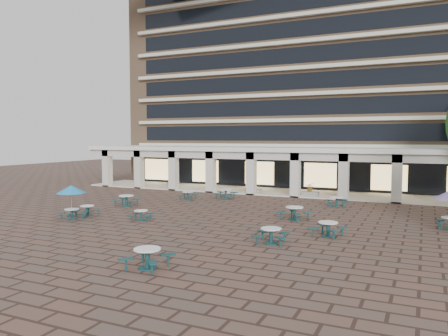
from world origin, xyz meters
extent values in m
plane|color=brown|center=(0.00, 0.00, 0.00)|extent=(120.00, 120.00, 0.00)
cube|color=#8D6D50|center=(0.00, 25.50, 11.00)|extent=(40.00, 15.00, 22.00)
cube|color=beige|center=(0.00, 17.75, 4.50)|extent=(36.80, 0.50, 0.35)
cube|color=black|center=(0.00, 17.98, 5.80)|extent=(35.20, 0.05, 1.60)
cube|color=beige|center=(0.00, 17.75, 7.10)|extent=(36.80, 0.50, 0.35)
cube|color=black|center=(0.00, 17.98, 8.40)|extent=(35.20, 0.05, 1.60)
cube|color=beige|center=(0.00, 17.75, 9.70)|extent=(36.80, 0.50, 0.35)
cube|color=black|center=(0.00, 17.98, 11.00)|extent=(35.20, 0.05, 1.60)
cube|color=beige|center=(0.00, 17.75, 12.30)|extent=(36.80, 0.50, 0.35)
cube|color=black|center=(0.00, 17.98, 13.60)|extent=(35.20, 0.05, 1.60)
cube|color=beige|center=(0.00, 17.75, 14.90)|extent=(36.80, 0.50, 0.35)
cube|color=black|center=(0.00, 17.98, 16.20)|extent=(35.20, 0.05, 1.60)
cube|color=beige|center=(0.00, 17.75, 17.50)|extent=(36.80, 0.50, 0.35)
cube|color=black|center=(0.00, 17.98, 18.80)|extent=(35.20, 0.05, 1.60)
cube|color=white|center=(0.00, 15.00, 4.20)|extent=(42.00, 6.60, 0.40)
cube|color=beige|center=(0.00, 12.15, 3.75)|extent=(42.00, 0.30, 0.90)
cube|color=black|center=(0.00, 17.70, 1.80)|extent=(38.00, 0.15, 3.20)
cube|color=beige|center=(0.00, 15.00, 0.06)|extent=(42.00, 6.00, 0.12)
cube|color=beige|center=(-19.00, 12.40, 2.00)|extent=(0.80, 0.80, 4.00)
cube|color=beige|center=(-14.78, 12.40, 2.00)|extent=(0.80, 0.80, 4.00)
cube|color=beige|center=(-10.56, 12.40, 2.00)|extent=(0.80, 0.80, 4.00)
cube|color=beige|center=(-6.33, 12.40, 2.00)|extent=(0.80, 0.80, 4.00)
cube|color=beige|center=(-2.11, 12.40, 2.00)|extent=(0.80, 0.80, 4.00)
cube|color=beige|center=(2.11, 12.40, 2.00)|extent=(0.80, 0.80, 4.00)
cube|color=beige|center=(6.33, 12.40, 2.00)|extent=(0.80, 0.80, 4.00)
cube|color=beige|center=(10.56, 12.40, 2.00)|extent=(0.80, 0.80, 4.00)
cube|color=#FFD88C|center=(-16.00, 17.55, 1.60)|extent=(3.20, 0.08, 2.40)
cube|color=#FFD88C|center=(-9.60, 17.55, 1.60)|extent=(3.20, 0.08, 2.40)
cube|color=#FFD88C|center=(-3.20, 17.55, 1.60)|extent=(3.20, 0.08, 2.40)
cube|color=#FFD88C|center=(3.20, 17.55, 1.60)|extent=(3.20, 0.08, 2.40)
cube|color=#FFD88C|center=(9.60, 17.55, 1.60)|extent=(3.20, 0.08, 2.40)
cylinder|color=#164042|center=(-3.91, -2.57, 0.02)|extent=(0.62, 0.62, 0.04)
cylinder|color=#164042|center=(-3.91, -2.57, 0.29)|extent=(0.16, 0.16, 0.58)
cylinder|color=white|center=(-3.91, -2.57, 0.64)|extent=(0.88, 0.88, 0.04)
cube|color=#164042|center=(-3.62, -1.95, 0.39)|extent=(0.43, 0.54, 0.04)
cylinder|color=#164042|center=(-3.62, -1.95, 0.19)|extent=(0.07, 0.07, 0.37)
cube|color=#164042|center=(-4.53, -2.27, 0.39)|extent=(0.54, 0.43, 0.04)
cylinder|color=#164042|center=(-4.53, -2.27, 0.19)|extent=(0.07, 0.07, 0.37)
cube|color=#164042|center=(-4.21, -3.19, 0.39)|extent=(0.43, 0.54, 0.04)
cylinder|color=#164042|center=(-4.21, -3.19, 0.19)|extent=(0.07, 0.07, 0.37)
cube|color=#164042|center=(-3.29, -2.86, 0.39)|extent=(0.54, 0.43, 0.04)
cylinder|color=#164042|center=(-3.29, -2.86, 0.19)|extent=(0.07, 0.07, 0.37)
cylinder|color=#164042|center=(-8.28, -2.66, 0.02)|extent=(0.65, 0.65, 0.04)
cylinder|color=#164042|center=(-8.28, -2.66, 0.31)|extent=(0.17, 0.17, 0.61)
cylinder|color=white|center=(-8.28, -2.66, 0.68)|extent=(0.93, 0.93, 0.05)
cube|color=#164042|center=(-7.70, -2.24, 0.41)|extent=(0.56, 0.51, 0.05)
cylinder|color=#164042|center=(-7.70, -2.24, 0.19)|extent=(0.07, 0.07, 0.39)
cube|color=#164042|center=(-8.71, -2.07, 0.41)|extent=(0.51, 0.56, 0.05)
cylinder|color=#164042|center=(-8.71, -2.07, 0.19)|extent=(0.07, 0.07, 0.39)
cube|color=#164042|center=(-8.87, -3.08, 0.41)|extent=(0.56, 0.51, 0.05)
cylinder|color=#164042|center=(-8.87, -3.08, 0.19)|extent=(0.07, 0.07, 0.39)
cube|color=#164042|center=(-7.86, -3.24, 0.41)|extent=(0.51, 0.56, 0.05)
cylinder|color=#164042|center=(-7.86, -3.24, 0.19)|extent=(0.07, 0.07, 0.39)
cylinder|color=#164042|center=(2.41, -11.00, 0.02)|extent=(0.77, 0.77, 0.04)
cylinder|color=#164042|center=(2.41, -11.00, 0.36)|extent=(0.20, 0.20, 0.73)
cylinder|color=white|center=(2.41, -11.00, 0.81)|extent=(1.10, 1.10, 0.06)
cube|color=#164042|center=(3.00, -10.37, 0.49)|extent=(0.64, 0.66, 0.06)
cylinder|color=#164042|center=(3.00, -10.37, 0.23)|extent=(0.09, 0.09, 0.46)
cube|color=#164042|center=(1.78, -10.41, 0.49)|extent=(0.66, 0.64, 0.06)
cylinder|color=#164042|center=(1.78, -10.41, 0.23)|extent=(0.09, 0.09, 0.46)
cube|color=#164042|center=(1.83, -11.63, 0.49)|extent=(0.64, 0.66, 0.06)
cylinder|color=#164042|center=(1.83, -11.63, 0.23)|extent=(0.09, 0.09, 0.46)
cube|color=#164042|center=(3.04, -11.59, 0.49)|extent=(0.66, 0.64, 0.06)
cylinder|color=#164042|center=(3.04, -11.59, 0.23)|extent=(0.09, 0.09, 0.46)
cylinder|color=#164042|center=(5.64, -4.88, 0.02)|extent=(0.73, 0.73, 0.04)
cylinder|color=#164042|center=(5.64, -4.88, 0.34)|extent=(0.19, 0.19, 0.69)
cylinder|color=white|center=(5.64, -4.88, 0.76)|extent=(1.05, 1.05, 0.05)
cube|color=#164042|center=(6.14, -4.25, 0.46)|extent=(0.59, 0.63, 0.05)
cylinder|color=#164042|center=(6.14, -4.25, 0.22)|extent=(0.08, 0.08, 0.44)
cube|color=#164042|center=(5.00, -4.38, 0.46)|extent=(0.63, 0.59, 0.05)
cylinder|color=#164042|center=(5.00, -4.38, 0.22)|extent=(0.08, 0.08, 0.44)
cube|color=#164042|center=(5.13, -5.52, 0.46)|extent=(0.59, 0.63, 0.05)
cylinder|color=#164042|center=(5.13, -5.52, 0.22)|extent=(0.08, 0.08, 0.44)
cube|color=#164042|center=(6.28, -5.39, 0.46)|extent=(0.63, 0.59, 0.05)
cylinder|color=#164042|center=(6.28, -5.39, 0.22)|extent=(0.08, 0.08, 0.44)
cylinder|color=#164042|center=(-8.27, -4.09, 0.02)|extent=(0.64, 0.64, 0.04)
cylinder|color=#164042|center=(-8.27, -4.09, 0.30)|extent=(0.16, 0.16, 0.60)
cylinder|color=white|center=(-8.27, -4.09, 0.67)|extent=(0.91, 0.91, 0.05)
cube|color=#164042|center=(-7.62, -3.81, 0.40)|extent=(0.56, 0.44, 0.05)
cylinder|color=#164042|center=(-7.62, -3.81, 0.19)|extent=(0.07, 0.07, 0.38)
cube|color=#164042|center=(-8.56, -3.44, 0.40)|extent=(0.44, 0.56, 0.05)
cylinder|color=#164042|center=(-8.56, -3.44, 0.19)|extent=(0.07, 0.07, 0.38)
cube|color=#164042|center=(-8.92, -4.38, 0.40)|extent=(0.56, 0.44, 0.05)
cylinder|color=#164042|center=(-8.92, -4.38, 0.19)|extent=(0.07, 0.07, 0.38)
cube|color=#164042|center=(-7.98, -4.75, 0.40)|extent=(0.44, 0.56, 0.05)
cylinder|color=#164042|center=(-7.98, -4.75, 0.19)|extent=(0.07, 0.07, 0.38)
cylinder|color=gray|center=(-8.27, -4.09, 1.10)|extent=(0.05, 0.05, 2.19)
cone|color=#1E7EBC|center=(-8.27, -4.09, 1.96)|extent=(1.92, 1.92, 0.50)
cylinder|color=#164042|center=(4.99, 1.78, 0.02)|extent=(0.79, 0.79, 0.05)
cylinder|color=#164042|center=(4.99, 1.78, 0.37)|extent=(0.20, 0.20, 0.75)
cylinder|color=white|center=(4.99, 1.78, 0.83)|extent=(1.13, 1.13, 0.06)
cube|color=#164042|center=(5.78, 2.18, 0.50)|extent=(0.70, 0.57, 0.06)
cylinder|color=#164042|center=(5.78, 2.18, 0.24)|extent=(0.09, 0.09, 0.48)
cube|color=#164042|center=(4.59, 2.56, 0.50)|extent=(0.57, 0.70, 0.06)
cylinder|color=#164042|center=(4.59, 2.56, 0.24)|extent=(0.09, 0.09, 0.48)
cube|color=#164042|center=(4.21, 1.37, 0.50)|extent=(0.70, 0.57, 0.06)
cylinder|color=#164042|center=(4.21, 1.37, 0.24)|extent=(0.09, 0.09, 0.48)
cube|color=#164042|center=(5.40, 0.99, 0.50)|extent=(0.57, 0.70, 0.06)
cylinder|color=#164042|center=(5.40, 0.99, 0.24)|extent=(0.09, 0.09, 0.48)
cylinder|color=#164042|center=(-8.43, 1.84, 0.02)|extent=(0.78, 0.78, 0.04)
cylinder|color=#164042|center=(-8.43, 1.84, 0.37)|extent=(0.20, 0.20, 0.74)
cylinder|color=white|center=(-8.43, 1.84, 0.82)|extent=(1.12, 1.12, 0.06)
cube|color=#164042|center=(-7.94, 2.57, 0.49)|extent=(0.60, 0.68, 0.06)
cylinder|color=#164042|center=(-7.94, 2.57, 0.23)|extent=(0.09, 0.09, 0.47)
cube|color=#164042|center=(-9.15, 2.33, 0.49)|extent=(0.68, 0.60, 0.06)
cylinder|color=#164042|center=(-9.15, 2.33, 0.23)|extent=(0.09, 0.09, 0.47)
cube|color=#164042|center=(-8.92, 1.12, 0.49)|extent=(0.60, 0.68, 0.06)
cylinder|color=#164042|center=(-8.92, 1.12, 0.23)|extent=(0.09, 0.09, 0.47)
cube|color=#164042|center=(-7.71, 1.36, 0.49)|extent=(0.68, 0.60, 0.06)
cylinder|color=#164042|center=(-7.71, 1.36, 0.23)|extent=(0.09, 0.09, 0.47)
cylinder|color=#164042|center=(-5.77, 6.84, 0.02)|extent=(0.66, 0.66, 0.04)
cylinder|color=#164042|center=(-5.77, 6.84, 0.31)|extent=(0.17, 0.17, 0.62)
cylinder|color=white|center=(-5.77, 6.84, 0.69)|extent=(0.94, 0.94, 0.05)
cube|color=#164042|center=(-5.33, 7.43, 0.41)|extent=(0.52, 0.57, 0.05)
cylinder|color=#164042|center=(-5.33, 7.43, 0.20)|extent=(0.08, 0.08, 0.39)
cube|color=#164042|center=(-6.36, 7.29, 0.41)|extent=(0.57, 0.52, 0.05)
cylinder|color=#164042|center=(-6.36, 7.29, 0.20)|extent=(0.08, 0.08, 0.39)
cube|color=#164042|center=(-6.22, 6.26, 0.41)|extent=(0.52, 0.57, 0.05)
cylinder|color=#164042|center=(-6.22, 6.26, 0.20)|extent=(0.08, 0.08, 0.39)
cube|color=#164042|center=(-5.19, 6.40, 0.41)|extent=(0.57, 0.52, 0.05)
cylinder|color=#164042|center=(-5.19, 6.40, 0.20)|extent=(0.08, 0.08, 0.39)
cylinder|color=#164042|center=(7.93, -2.11, 0.02)|extent=(0.73, 0.73, 0.04)
cylinder|color=#164042|center=(7.93, -2.11, 0.35)|extent=(0.19, 0.19, 0.69)
cylinder|color=white|center=(7.93, -2.11, 0.77)|extent=(1.05, 1.05, 0.05)
cube|color=#164042|center=(8.61, -1.66, 0.46)|extent=(0.64, 0.56, 0.05)
cylinder|color=#164042|center=(8.61, -1.66, 0.22)|extent=(0.08, 0.08, 0.44)
cube|color=#164042|center=(7.48, -1.42, 0.46)|extent=(0.56, 0.64, 0.05)
cylinder|color=#164042|center=(7.48, -1.42, 0.22)|extent=(0.08, 0.08, 0.44)
cube|color=#164042|center=(7.24, -2.55, 0.46)|extent=(0.64, 0.56, 0.05)
cylinder|color=#164042|center=(7.24, -2.55, 0.22)|extent=(0.08, 0.08, 0.44)
cube|color=#164042|center=(8.37, -2.79, 0.46)|extent=(0.56, 0.64, 0.05)
cylinder|color=#164042|center=(8.37, -2.79, 0.22)|extent=(0.08, 0.08, 0.44)
cube|color=#164042|center=(13.46, 3.17, 0.42)|extent=(0.56, 0.55, 0.05)
cylinder|color=#164042|center=(13.46, 3.17, 0.20)|extent=(0.08, 0.08, 0.40)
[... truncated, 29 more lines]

